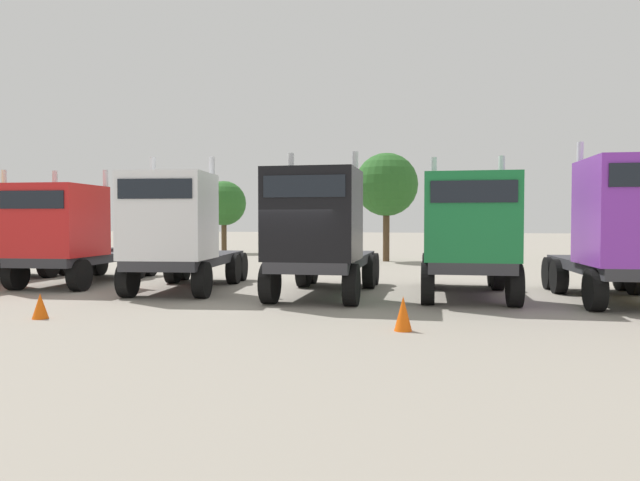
{
  "coord_description": "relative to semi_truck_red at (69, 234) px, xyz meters",
  "views": [
    {
      "loc": [
        4.59,
        -14.55,
        2.2
      ],
      "look_at": [
        0.0,
        3.02,
        1.6
      ],
      "focal_mm": 32.52,
      "sensor_mm": 36.0,
      "label": 1
    }
  ],
  "objects": [
    {
      "name": "ground",
      "position": [
        8.57,
        -2.22,
        -1.78
      ],
      "size": [
        200.0,
        200.0,
        0.0
      ],
      "primitive_type": "plane",
      "color": "gray"
    },
    {
      "name": "semi_truck_red",
      "position": [
        0.0,
        0.0,
        0.0
      ],
      "size": [
        3.23,
        6.57,
        3.99
      ],
      "rotation": [
        0.0,
        0.0,
        -1.46
      ],
      "color": "#333338",
      "rests_on": "ground"
    },
    {
      "name": "semi_truck_white",
      "position": [
        4.44,
        -0.71,
        0.08
      ],
      "size": [
        3.53,
        6.52,
        4.22
      ],
      "rotation": [
        0.0,
        0.0,
        -1.4
      ],
      "color": "#333338",
      "rests_on": "ground"
    },
    {
      "name": "semi_truck_black",
      "position": [
        9.0,
        -0.92,
        0.09
      ],
      "size": [
        2.89,
        6.53,
        4.21
      ],
      "rotation": [
        0.0,
        0.0,
        -1.51
      ],
      "color": "#333338",
      "rests_on": "ground"
    },
    {
      "name": "semi_truck_green",
      "position": [
        13.08,
        -0.08,
        0.03
      ],
      "size": [
        2.96,
        6.23,
        4.06
      ],
      "rotation": [
        0.0,
        0.0,
        -1.5
      ],
      "color": "#333338",
      "rests_on": "ground"
    },
    {
      "name": "semi_truck_purple",
      "position": [
        17.1,
        -0.22,
        0.22
      ],
      "size": [
        3.09,
        6.1,
        4.39
      ],
      "rotation": [
        0.0,
        0.0,
        -1.47
      ],
      "color": "#333338",
      "rests_on": "ground"
    },
    {
      "name": "traffic_cone_near",
      "position": [
        3.75,
        -5.77,
        -1.49
      ],
      "size": [
        0.36,
        0.36,
        0.58
      ],
      "primitive_type": "cone",
      "color": "#F2590C",
      "rests_on": "ground"
    },
    {
      "name": "traffic_cone_mid",
      "position": [
        11.85,
        -5.17,
        -1.43
      ],
      "size": [
        0.36,
        0.36,
        0.7
      ],
      "primitive_type": "cone",
      "color": "#F2590C",
      "rests_on": "ground"
    },
    {
      "name": "oak_far_left",
      "position": [
        -3.43,
        20.41,
        1.66
      ],
      "size": [
        3.08,
        3.08,
        5.01
      ],
      "color": "#4C3823",
      "rests_on": "ground"
    },
    {
      "name": "oak_far_centre",
      "position": [
        8.64,
        14.98,
        2.42
      ],
      "size": [
        3.47,
        3.47,
        5.96
      ],
      "color": "#4C3823",
      "rests_on": "ground"
    },
    {
      "name": "oak_far_right",
      "position": [
        21.31,
        18.62,
        1.66
      ],
      "size": [
        3.21,
        3.21,
        5.07
      ],
      "color": "#4C3823",
      "rests_on": "ground"
    }
  ]
}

